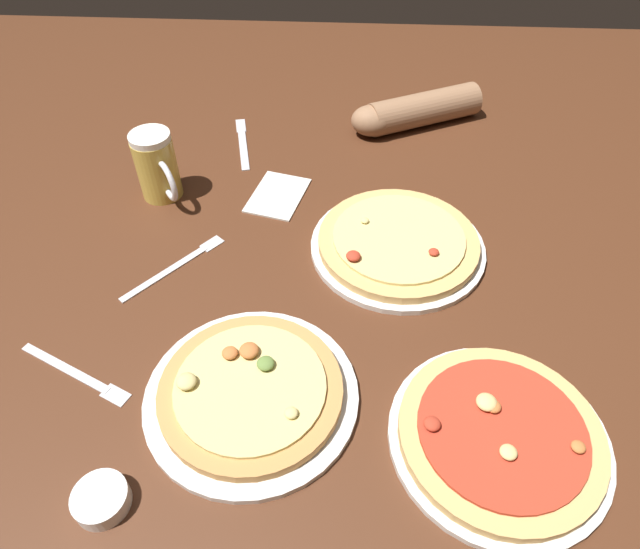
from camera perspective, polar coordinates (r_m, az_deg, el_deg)
ground_plane at (r=1.04m, az=0.00°, el=-1.35°), size 2.40×2.40×0.03m
pizza_plate_near at (r=0.87m, az=-7.13°, el=-11.91°), size 0.33×0.33×0.05m
pizza_plate_far at (r=1.09m, az=8.02°, el=3.20°), size 0.34×0.34×0.05m
pizza_plate_side at (r=0.86m, az=18.01°, el=-15.50°), size 0.32×0.32×0.05m
beer_mug_dark at (r=1.22m, az=-16.41°, el=10.61°), size 0.11×0.13×0.15m
ramekin_sauce at (r=0.84m, az=-21.60°, el=-20.74°), size 0.07×0.07×0.03m
napkin_folded at (r=1.22m, az=-4.38°, el=8.21°), size 0.14×0.17×0.01m
fork_left at (r=0.98m, az=-23.81°, el=-9.32°), size 0.21×0.11×0.01m
knife_right at (r=1.40m, az=-7.97°, el=13.31°), size 0.07×0.22×0.01m
fork_spare at (r=1.09m, az=-14.62°, el=0.89°), size 0.16×0.19×0.01m
diner_arm at (r=1.45m, az=9.44°, el=16.21°), size 0.33×0.20×0.08m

